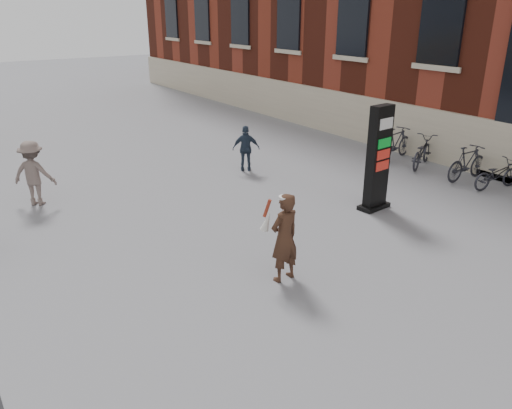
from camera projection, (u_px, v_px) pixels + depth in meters
ground at (280, 284)px, 9.69m from camera, size 100.00×100.00×0.00m
info_pylon at (378, 159)px, 12.87m from camera, size 0.92×0.52×2.76m
woman at (284, 237)px, 9.54m from camera, size 0.72×0.66×1.80m
pedestrian_b at (34, 173)px, 13.33m from camera, size 1.30×1.23×1.77m
pedestrian_c at (246, 149)px, 16.20m from camera, size 0.93×0.78×1.49m
bike_4 at (497, 174)px, 14.67m from camera, size 1.76×0.90×0.88m
bike_5 at (467, 163)px, 15.39m from camera, size 1.82×0.56×1.09m
bike_6 at (422, 152)px, 16.72m from camera, size 2.04×1.40×1.02m
bike_7 at (396, 143)px, 17.56m from camera, size 1.94×0.80×1.13m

